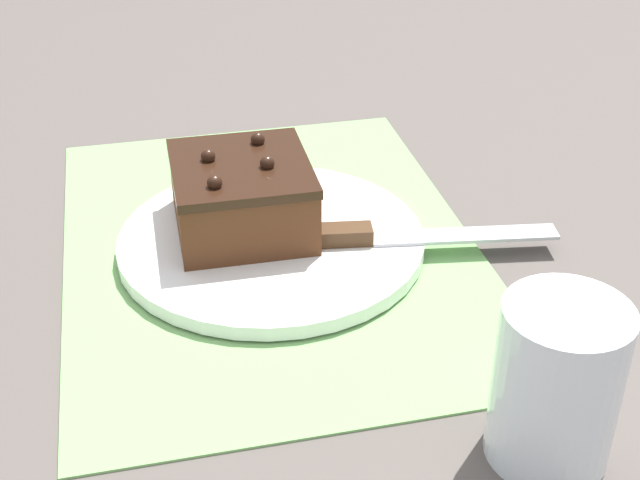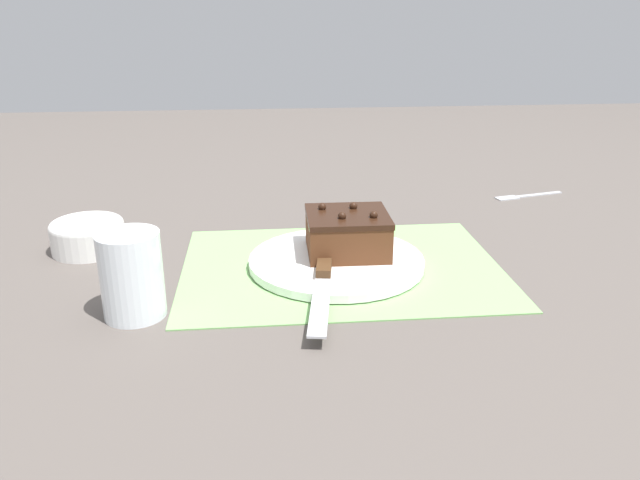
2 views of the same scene
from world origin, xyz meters
name	(u,v)px [view 2 (image 2 of 2)]	position (x,y,z in m)	size (l,w,h in m)	color
ground_plane	(341,267)	(0.00, 0.00, 0.00)	(3.00, 3.00, 0.00)	#544C47
placemat_woven	(341,266)	(0.00, 0.00, 0.00)	(0.46, 0.34, 0.00)	#7AB266
cake_plate	(336,261)	(0.01, 0.00, 0.01)	(0.25, 0.25, 0.01)	white
chocolate_cake	(347,233)	(-0.01, -0.02, 0.05)	(0.12, 0.11, 0.07)	#512D19
serving_knife	(323,278)	(0.04, 0.08, 0.02)	(0.05, 0.23, 0.01)	#472D19
drinking_glass	(132,275)	(0.27, 0.12, 0.05)	(0.08, 0.08, 0.11)	white
small_bowl	(88,235)	(0.38, -0.10, 0.03)	(0.11, 0.11, 0.05)	white
dessert_fork	(524,196)	(-0.41, -0.32, 0.00)	(0.15, 0.05, 0.01)	#B7BABF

